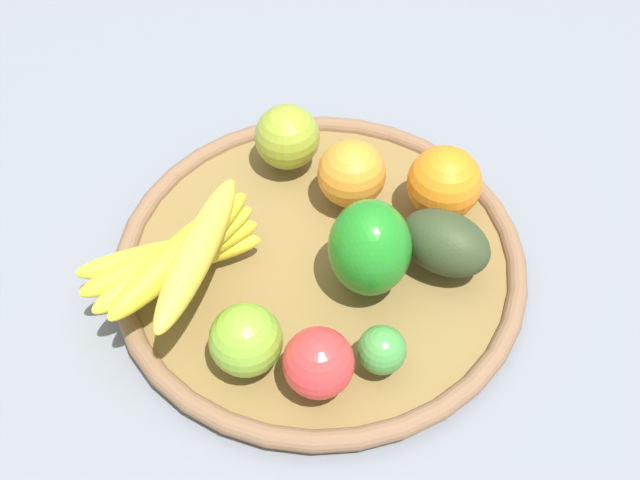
% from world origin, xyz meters
% --- Properties ---
extents(ground_plane, '(2.40, 2.40, 0.00)m').
position_xyz_m(ground_plane, '(0.00, 0.00, 0.00)').
color(ground_plane, slate).
rests_on(ground_plane, ground).
extents(basket, '(0.43, 0.43, 0.03)m').
position_xyz_m(basket, '(0.00, 0.00, 0.01)').
color(basket, olive).
rests_on(basket, ground_plane).
extents(bell_pepper, '(0.11, 0.10, 0.10)m').
position_xyz_m(bell_pepper, '(0.05, 0.03, 0.08)').
color(bell_pepper, '#208322').
rests_on(bell_pepper, basket).
extents(avocado, '(0.11, 0.11, 0.06)m').
position_xyz_m(avocado, '(0.06, 0.11, 0.06)').
color(avocado, '#313F23').
rests_on(avocado, basket).
extents(banana_bunch, '(0.17, 0.19, 0.09)m').
position_xyz_m(banana_bunch, '(-0.01, -0.14, 0.07)').
color(banana_bunch, yellow).
rests_on(banana_bunch, basket).
extents(apple_2, '(0.09, 0.09, 0.07)m').
position_xyz_m(apple_2, '(0.10, -0.11, 0.06)').
color(apple_2, '#7DAD30').
rests_on(apple_2, basket).
extents(apple_1, '(0.10, 0.10, 0.07)m').
position_xyz_m(apple_1, '(-0.14, 0.01, 0.06)').
color(apple_1, '#8FA12E').
rests_on(apple_1, basket).
extents(orange_0, '(0.09, 0.09, 0.07)m').
position_xyz_m(orange_0, '(-0.06, 0.06, 0.07)').
color(orange_0, orange).
rests_on(orange_0, basket).
extents(orange_1, '(0.09, 0.09, 0.08)m').
position_xyz_m(orange_1, '(-0.01, 0.14, 0.07)').
color(orange_1, orange).
rests_on(orange_1, basket).
extents(lime_0, '(0.05, 0.05, 0.05)m').
position_xyz_m(lime_0, '(0.14, 0.01, 0.05)').
color(lime_0, '#449240').
rests_on(lime_0, basket).
extents(apple_0, '(0.09, 0.09, 0.06)m').
position_xyz_m(apple_0, '(0.14, -0.05, 0.06)').
color(apple_0, red).
rests_on(apple_0, basket).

